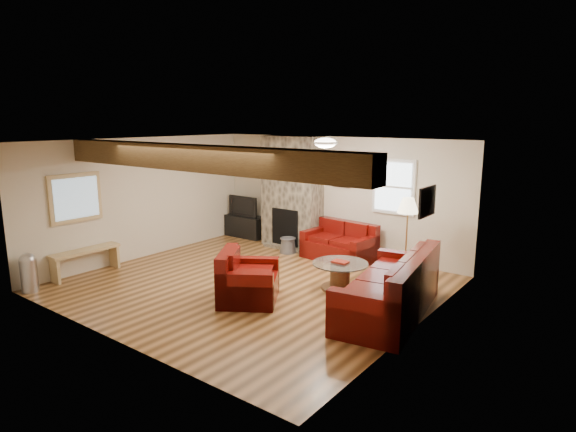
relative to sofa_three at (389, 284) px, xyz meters
The scene contains 18 objects.
room 2.61m from the sofa_three, behind, with size 8.00×8.00×8.00m.
oak_beam 3.43m from the sofa_three, 149.01° to the right, with size 6.00×0.36×0.38m, color #372410.
chimney_breast 4.21m from the sofa_three, 147.09° to the left, with size 1.40×0.67×2.50m.
back_window 2.93m from the sofa_three, 114.58° to the left, with size 0.90×0.08×1.10m, color white, non-canonical shape.
hatch_window 5.80m from the sofa_three, 162.27° to the right, with size 0.08×1.00×0.90m, color tan, non-canonical shape.
ceiling_dome 2.62m from the sofa_three, 157.31° to the left, with size 0.40×0.40×0.18m, color white, non-canonical shape.
artwork_back 3.61m from the sofa_three, 133.32° to the left, with size 0.42×0.06×0.52m, color black, non-canonical shape.
artwork_right 1.38m from the sofa_three, ahead, with size 0.06×0.55×0.42m, color black, non-canonical shape.
sofa_three is the anchor object (origin of this frame).
loveseat 2.87m from the sofa_three, 136.06° to the left, with size 1.45×0.83×0.77m, color #410604, non-canonical shape.
armchair_red 2.20m from the sofa_three, 157.41° to the right, with size 1.01×0.88×0.82m, color #410604, non-canonical shape.
coffee_table 1.25m from the sofa_three, 156.67° to the left, with size 0.96×0.96×0.50m.
tv_cabinet 5.44m from the sofa_three, 155.08° to the left, with size 1.05×0.42×0.53m, color black.
television 5.45m from the sofa_three, 155.08° to the left, with size 0.87×0.11×0.50m, color black.
floor_lamp 1.91m from the sofa_three, 105.56° to the left, with size 0.38×0.38×1.50m.
pine_bench 5.59m from the sofa_three, 162.05° to the right, with size 0.30×1.30×0.49m, color tan, non-canonical shape.
pedal_bin 5.93m from the sofa_three, 151.95° to the right, with size 0.27×0.27×0.68m, color #ADADB2, non-canonical shape.
coal_bucket 3.68m from the sofa_three, 151.22° to the left, with size 0.36×0.36×0.34m, color slate, non-canonical shape.
Camera 1 is at (5.39, -6.07, 2.88)m, focal length 30.00 mm.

